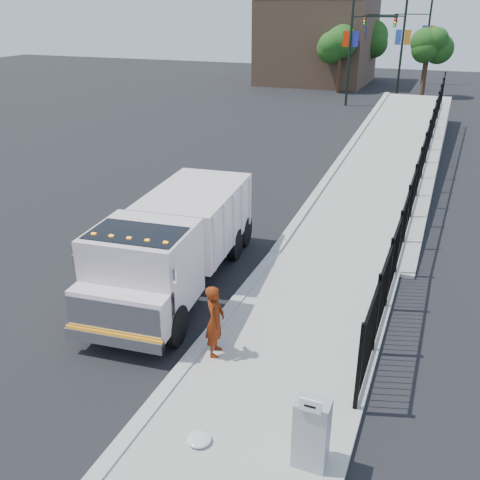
% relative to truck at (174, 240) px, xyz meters
% --- Properties ---
extents(ground, '(120.00, 120.00, 0.00)m').
position_rel_truck_xyz_m(ground, '(1.87, -1.13, -1.38)').
color(ground, black).
rests_on(ground, ground).
extents(sidewalk, '(3.55, 12.00, 0.12)m').
position_rel_truck_xyz_m(sidewalk, '(3.80, -3.13, -1.32)').
color(sidewalk, '#9E998E').
rests_on(sidewalk, ground).
extents(curb, '(0.30, 12.00, 0.16)m').
position_rel_truck_xyz_m(curb, '(1.87, -3.13, -1.30)').
color(curb, '#ADAAA3').
rests_on(curb, ground).
extents(ramp, '(3.95, 24.06, 3.19)m').
position_rel_truck_xyz_m(ramp, '(4.00, 14.87, -1.38)').
color(ramp, '#9E998E').
rests_on(ramp, ground).
extents(iron_fence, '(0.10, 28.00, 1.80)m').
position_rel_truck_xyz_m(iron_fence, '(5.42, 10.87, -0.48)').
color(iron_fence, black).
rests_on(iron_fence, ground).
extents(truck, '(2.98, 7.36, 2.46)m').
position_rel_truck_xyz_m(truck, '(0.00, 0.00, 0.00)').
color(truck, black).
rests_on(truck, ground).
extents(worker, '(0.49, 0.65, 1.62)m').
position_rel_truck_xyz_m(worker, '(2.30, -2.52, -0.45)').
color(worker, maroon).
rests_on(worker, sidewalk).
extents(utility_cabinet, '(0.55, 0.40, 1.25)m').
position_rel_truck_xyz_m(utility_cabinet, '(4.97, -4.72, -0.64)').
color(utility_cabinet, gray).
rests_on(utility_cabinet, sidewalk).
extents(arrow_sign, '(0.35, 0.04, 0.22)m').
position_rel_truck_xyz_m(arrow_sign, '(4.97, -4.94, 0.10)').
color(arrow_sign, white).
rests_on(arrow_sign, utility_cabinet).
extents(debris, '(0.43, 0.43, 0.11)m').
position_rel_truck_xyz_m(debris, '(3.09, -4.98, -1.21)').
color(debris, silver).
rests_on(debris, sidewalk).
extents(light_pole_0, '(3.77, 0.22, 8.00)m').
position_rel_truck_xyz_m(light_pole_0, '(-1.28, 30.47, 2.98)').
color(light_pole_0, black).
rests_on(light_pole_0, ground).
extents(light_pole_1, '(3.78, 0.22, 8.00)m').
position_rel_truck_xyz_m(light_pole_1, '(1.42, 34.20, 2.98)').
color(light_pole_1, black).
rests_on(light_pole_1, ground).
extents(light_pole_2, '(3.77, 0.22, 8.00)m').
position_rel_truck_xyz_m(light_pole_2, '(-2.35, 40.14, 2.98)').
color(light_pole_2, black).
rests_on(light_pole_2, ground).
extents(light_pole_3, '(3.77, 0.22, 8.00)m').
position_rel_truck_xyz_m(light_pole_3, '(2.52, 45.34, 2.98)').
color(light_pole_3, black).
rests_on(light_pole_3, ground).
extents(tree_0, '(2.84, 2.84, 5.42)m').
position_rel_truck_xyz_m(tree_0, '(-3.60, 36.75, 2.58)').
color(tree_0, '#382314').
rests_on(tree_0, ground).
extents(tree_1, '(2.23, 2.23, 5.12)m').
position_rel_truck_xyz_m(tree_1, '(3.50, 37.10, 2.53)').
color(tree_1, '#382314').
rests_on(tree_1, ground).
extents(tree_2, '(3.29, 3.29, 5.64)m').
position_rel_truck_xyz_m(tree_2, '(-2.50, 45.82, 2.59)').
color(tree_2, '#382314').
rests_on(tree_2, ground).
extents(building, '(10.00, 10.00, 8.00)m').
position_rel_truck_xyz_m(building, '(-7.13, 42.87, 2.62)').
color(building, '#8C664C').
rests_on(building, ground).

